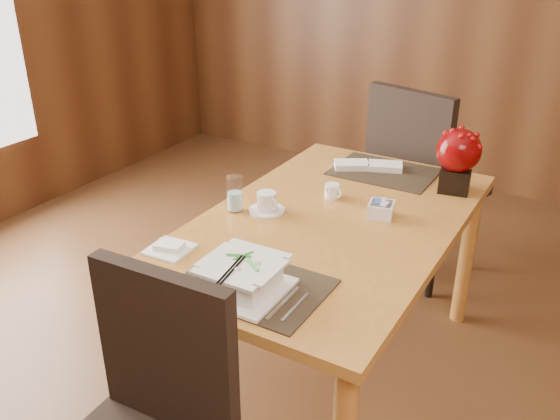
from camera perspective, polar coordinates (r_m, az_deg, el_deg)
The scene contains 12 objects.
dining_table at distance 2.32m, azimuth 4.82°, elevation -2.97°, with size 0.90×1.50×0.75m.
placemat_near at distance 1.85m, azimuth -2.62°, elevation -7.27°, with size 0.45×0.33×0.01m, color black.
placemat_far at distance 2.74m, azimuth 9.97°, elevation 3.65°, with size 0.45×0.33×0.01m, color black.
soup_setting at distance 1.80m, azimuth -3.63°, elevation -6.49°, with size 0.26×0.26×0.10m.
coffee_cup at distance 2.31m, azimuth -1.29°, elevation 0.64°, with size 0.14×0.14×0.08m.
water_glass at distance 2.31m, azimuth -4.40°, elevation 1.58°, with size 0.06×0.06×0.14m, color white.
creamer_jug at distance 2.44m, azimuth 5.04°, elevation 1.85°, with size 0.08×0.08×0.06m, color white, non-canonical shape.
sugar_caddy at distance 2.30m, azimuth 9.70°, elevation 0.03°, with size 0.09×0.09×0.06m, color white.
berry_decor at distance 2.56m, azimuth 16.77°, elevation 4.96°, with size 0.18×0.18×0.27m.
napkins_far at distance 2.75m, azimuth 8.72°, elevation 4.24°, with size 0.31×0.11×0.03m, color white, non-canonical shape.
bread_plate at distance 2.08m, azimuth -10.58°, elevation -3.74°, with size 0.14×0.14×0.01m, color white.
far_chair at distance 3.15m, azimuth 13.22°, elevation 3.34°, with size 0.61×0.61×1.07m.
Camera 1 is at (0.86, -1.25, 1.75)m, focal length 38.00 mm.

